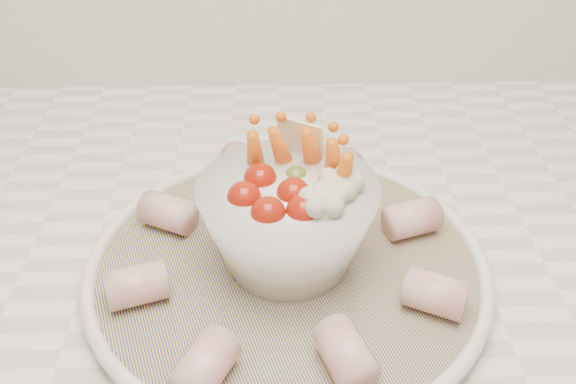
{
  "coord_description": "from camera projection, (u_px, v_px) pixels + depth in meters",
  "views": [
    {
      "loc": [
        0.05,
        0.99,
        1.3
      ],
      "look_at": [
        0.06,
        1.39,
        1.01
      ],
      "focal_mm": 40.0,
      "sensor_mm": 36.0,
      "label": 1
    }
  ],
  "objects": [
    {
      "name": "cured_meat_rolls",
      "position": [
        286.0,
        249.0,
        0.53
      ],
      "size": [
        0.28,
        0.3,
        0.03
      ],
      "color": "#C2585C",
      "rests_on": "serving_platter"
    },
    {
      "name": "serving_platter",
      "position": [
        287.0,
        267.0,
        0.54
      ],
      "size": [
        0.43,
        0.43,
        0.02
      ],
      "color": "navy",
      "rests_on": "kitchen_counter"
    },
    {
      "name": "veggie_bowl",
      "position": [
        289.0,
        219.0,
        0.51
      ],
      "size": [
        0.14,
        0.14,
        0.11
      ],
      "color": "white",
      "rests_on": "serving_platter"
    }
  ]
}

